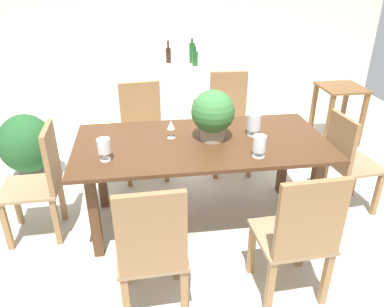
% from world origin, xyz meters
% --- Properties ---
extents(ground_plane, '(7.04, 7.04, 0.00)m').
position_xyz_m(ground_plane, '(0.00, 0.00, 0.00)').
color(ground_plane, beige).
extents(back_wall, '(6.40, 0.10, 2.60)m').
position_xyz_m(back_wall, '(0.00, 2.60, 1.30)').
color(back_wall, beige).
rests_on(back_wall, ground).
extents(dining_table, '(2.02, 0.98, 0.76)m').
position_xyz_m(dining_table, '(0.00, -0.29, 0.67)').
color(dining_table, '#4C2D19').
rests_on(dining_table, ground).
extents(chair_near_right, '(0.48, 0.45, 0.98)m').
position_xyz_m(chair_near_right, '(0.46, -1.25, 0.54)').
color(chair_near_right, olive).
rests_on(chair_near_right, ground).
extents(chair_head_end, '(0.46, 0.43, 0.95)m').
position_xyz_m(chair_head_end, '(-1.28, -0.28, 0.52)').
color(chair_head_end, olive).
rests_on(chair_head_end, ground).
extents(chair_far_left, '(0.50, 0.49, 0.97)m').
position_xyz_m(chair_far_left, '(-0.46, 0.67, 0.53)').
color(chair_far_left, olive).
rests_on(chair_far_left, ground).
extents(chair_far_right, '(0.45, 0.46, 1.04)m').
position_xyz_m(chair_far_right, '(0.46, 0.68, 0.56)').
color(chair_far_right, olive).
rests_on(chair_far_right, ground).
extents(chair_near_left, '(0.44, 0.45, 0.99)m').
position_xyz_m(chair_near_left, '(-0.45, -1.25, 0.54)').
color(chair_near_left, olive).
rests_on(chair_near_left, ground).
extents(chair_foot_end, '(0.44, 0.44, 0.92)m').
position_xyz_m(chair_foot_end, '(1.29, -0.30, 0.51)').
color(chair_foot_end, olive).
rests_on(chair_foot_end, ground).
extents(flower_centerpiece, '(0.34, 0.34, 0.41)m').
position_xyz_m(flower_centerpiece, '(0.09, -0.26, 0.98)').
color(flower_centerpiece, gray).
rests_on(flower_centerpiece, dining_table).
extents(crystal_vase_left, '(0.10, 0.10, 0.17)m').
position_xyz_m(crystal_vase_left, '(-0.74, -0.51, 0.87)').
color(crystal_vase_left, silver).
rests_on(crystal_vase_left, dining_table).
extents(crystal_vase_center_near, '(0.12, 0.12, 0.19)m').
position_xyz_m(crystal_vase_center_near, '(0.44, -0.23, 0.88)').
color(crystal_vase_center_near, silver).
rests_on(crystal_vase_center_near, dining_table).
extents(crystal_vase_right, '(0.10, 0.10, 0.17)m').
position_xyz_m(crystal_vase_right, '(0.37, -0.61, 0.86)').
color(crystal_vase_right, silver).
rests_on(crystal_vase_right, dining_table).
extents(wine_glass, '(0.06, 0.06, 0.15)m').
position_xyz_m(wine_glass, '(-0.23, -0.19, 0.87)').
color(wine_glass, silver).
rests_on(wine_glass, dining_table).
extents(kitchen_counter, '(1.51, 0.68, 0.94)m').
position_xyz_m(kitchen_counter, '(-0.09, 1.62, 0.47)').
color(kitchen_counter, silver).
rests_on(kitchen_counter, ground).
extents(wine_bottle_amber, '(0.07, 0.07, 0.29)m').
position_xyz_m(wine_bottle_amber, '(0.19, 1.61, 1.07)').
color(wine_bottle_amber, '#194C1E').
rests_on(wine_bottle_amber, kitchen_counter).
extents(wine_bottle_green, '(0.07, 0.07, 0.23)m').
position_xyz_m(wine_bottle_green, '(0.21, 1.45, 1.03)').
color(wine_bottle_green, '#194C1E').
rests_on(wine_bottle_green, kitchen_counter).
extents(wine_bottle_tall, '(0.06, 0.06, 0.26)m').
position_xyz_m(wine_bottle_tall, '(-0.10, 1.65, 1.04)').
color(wine_bottle_tall, black).
rests_on(wine_bottle_tall, kitchen_counter).
extents(side_table, '(0.51, 0.52, 0.71)m').
position_xyz_m(side_table, '(1.96, 1.13, 0.52)').
color(side_table, brown).
rests_on(side_table, ground).
extents(potted_plant_floor, '(0.55, 0.55, 0.71)m').
position_xyz_m(potted_plant_floor, '(-1.64, 0.65, 0.39)').
color(potted_plant_floor, '#423D38').
rests_on(potted_plant_floor, ground).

